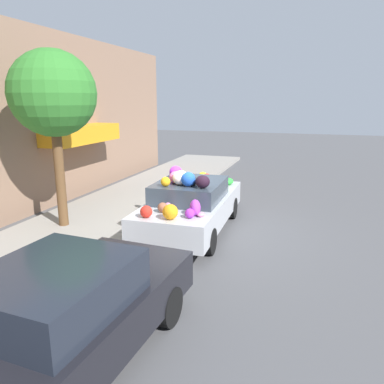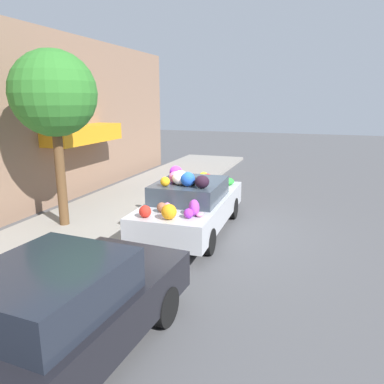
{
  "view_description": "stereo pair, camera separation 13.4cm",
  "coord_description": "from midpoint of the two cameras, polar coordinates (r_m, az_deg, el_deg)",
  "views": [
    {
      "loc": [
        -8.62,
        -2.88,
        3.27
      ],
      "look_at": [
        0.0,
        -0.03,
        1.02
      ],
      "focal_mm": 35.0,
      "sensor_mm": 36.0,
      "label": 1
    },
    {
      "loc": [
        -8.58,
        -3.01,
        3.27
      ],
      "look_at": [
        0.0,
        -0.03,
        1.02
      ],
      "focal_mm": 35.0,
      "sensor_mm": 36.0,
      "label": 2
    }
  ],
  "objects": [
    {
      "name": "building_facade",
      "position": [
        11.74,
        -24.12,
        9.61
      ],
      "size": [
        18.0,
        1.2,
        5.32
      ],
      "color": "#846651",
      "rests_on": "ground"
    },
    {
      "name": "ground_plane",
      "position": [
        9.66,
        -0.56,
        -5.87
      ],
      "size": [
        60.0,
        60.0,
        0.0
      ],
      "primitive_type": "plane",
      "color": "#4C4C4F"
    },
    {
      "name": "art_car",
      "position": [
        9.39,
        -0.49,
        -1.79
      ],
      "size": [
        4.34,
        1.88,
        1.67
      ],
      "rotation": [
        0.0,
        0.0,
        0.03
      ],
      "color": "#B7BABF",
      "rests_on": "ground"
    },
    {
      "name": "parked_car_plain",
      "position": [
        5.04,
        -19.65,
        -17.32
      ],
      "size": [
        4.13,
        1.97,
        1.42
      ],
      "rotation": [
        0.0,
        0.0,
        -0.06
      ],
      "color": "black",
      "rests_on": "ground"
    },
    {
      "name": "street_tree",
      "position": [
        9.75,
        -20.82,
        13.67
      ],
      "size": [
        2.06,
        2.06,
        4.31
      ],
      "color": "brown",
      "rests_on": "sidewalk_curb"
    },
    {
      "name": "fire_hydrant",
      "position": [
        10.82,
        -6.66,
        -1.13
      ],
      "size": [
        0.2,
        0.2,
        0.7
      ],
      "color": "gold",
      "rests_on": "sidewalk_curb"
    },
    {
      "name": "sidewalk_curb",
      "position": [
        10.77,
        -14.31,
        -3.83
      ],
      "size": [
        24.0,
        3.2,
        0.13
      ],
      "color": "gray",
      "rests_on": "ground"
    }
  ]
}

